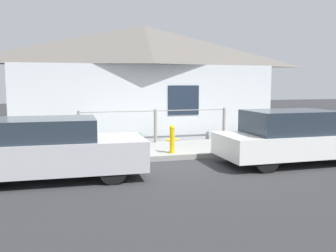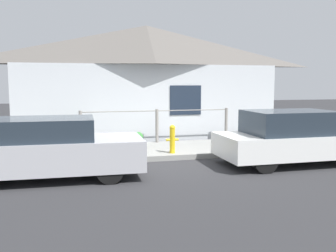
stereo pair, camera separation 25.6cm
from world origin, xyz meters
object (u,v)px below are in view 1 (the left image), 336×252
(car_right, at_px, (292,137))
(potted_plant_by_fence, at_px, (70,139))
(potted_plant_near_hydrant, at_px, (137,139))
(fire_hydrant, at_px, (172,138))
(car_left, at_px, (49,149))

(car_right, height_order, potted_plant_by_fence, car_right)
(potted_plant_near_hydrant, bearing_deg, potted_plant_by_fence, 174.32)
(fire_hydrant, xyz_separation_m, potted_plant_near_hydrant, (-0.72, 1.33, -0.17))
(car_right, xyz_separation_m, potted_plant_near_hydrant, (-3.50, 2.79, -0.30))
(fire_hydrant, distance_m, potted_plant_near_hydrant, 1.52)
(fire_hydrant, bearing_deg, car_left, -155.25)
(car_left, distance_m, potted_plant_by_fence, 3.03)
(potted_plant_by_fence, bearing_deg, fire_hydrant, -29.57)
(car_left, bearing_deg, fire_hydrant, 26.34)
(car_left, relative_size, car_right, 1.03)
(potted_plant_near_hydrant, bearing_deg, car_left, -131.23)
(car_right, bearing_deg, potted_plant_near_hydrant, 141.51)
(car_right, relative_size, potted_plant_near_hydrant, 8.86)
(car_left, height_order, fire_hydrant, car_left)
(potted_plant_near_hydrant, relative_size, potted_plant_by_fence, 0.84)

